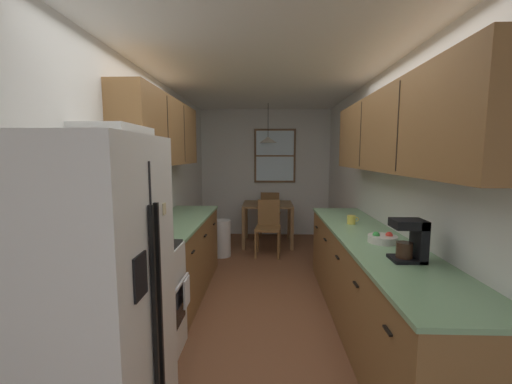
% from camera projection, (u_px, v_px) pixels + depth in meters
% --- Properties ---
extents(ground_plane, '(12.00, 12.00, 0.00)m').
position_uv_depth(ground_plane, '(264.00, 285.00, 4.03)').
color(ground_plane, brown).
extents(wall_left, '(0.10, 9.00, 2.55)m').
position_uv_depth(wall_left, '(155.00, 185.00, 3.92)').
color(wall_left, silver).
rests_on(wall_left, ground).
extents(wall_right, '(0.10, 9.00, 2.55)m').
position_uv_depth(wall_right, '(376.00, 186.00, 3.83)').
color(wall_right, silver).
rests_on(wall_right, ground).
extents(wall_back, '(4.40, 0.10, 2.55)m').
position_uv_depth(wall_back, '(265.00, 173.00, 6.51)').
color(wall_back, silver).
rests_on(wall_back, ground).
extents(ceiling_slab, '(4.40, 9.00, 0.08)m').
position_uv_depth(ceiling_slab, '(265.00, 74.00, 3.72)').
color(ceiling_slab, white).
extents(refrigerator, '(0.73, 0.82, 1.75)m').
position_uv_depth(refrigerator, '(91.00, 293.00, 1.77)').
color(refrigerator, white).
rests_on(refrigerator, ground).
extents(stove_range, '(0.66, 0.58, 1.10)m').
position_uv_depth(stove_range, '(138.00, 303.00, 2.54)').
color(stove_range, white).
rests_on(stove_range, ground).
extents(microwave_over_range, '(0.39, 0.62, 0.36)m').
position_uv_depth(microwave_over_range, '(116.00, 149.00, 2.40)').
color(microwave_over_range, white).
extents(counter_left, '(0.64, 1.90, 0.90)m').
position_uv_depth(counter_left, '(180.00, 256.00, 3.77)').
color(counter_left, brown).
rests_on(counter_left, ground).
extents(upper_cabinets_left, '(0.33, 1.98, 0.74)m').
position_uv_depth(upper_cabinets_left, '(163.00, 132.00, 3.56)').
color(upper_cabinets_left, brown).
extents(counter_right, '(0.64, 3.11, 0.90)m').
position_uv_depth(counter_right, '(370.00, 283.00, 2.96)').
color(counter_right, brown).
rests_on(counter_right, ground).
extents(upper_cabinets_right, '(0.33, 2.79, 0.70)m').
position_uv_depth(upper_cabinets_right, '(395.00, 131.00, 2.75)').
color(upper_cabinets_right, brown).
extents(dining_table, '(0.89, 0.82, 0.76)m').
position_uv_depth(dining_table, '(268.00, 210.00, 5.82)').
color(dining_table, brown).
rests_on(dining_table, ground).
extents(dining_chair_near, '(0.43, 0.43, 0.90)m').
position_uv_depth(dining_chair_near, '(268.00, 225.00, 5.22)').
color(dining_chair_near, brown).
rests_on(dining_chair_near, ground).
extents(dining_chair_far, '(0.43, 0.43, 0.90)m').
position_uv_depth(dining_chair_far, '(270.00, 211.00, 6.44)').
color(dining_chair_far, brown).
rests_on(dining_chair_far, ground).
extents(pendant_light, '(0.31, 0.31, 0.69)m').
position_uv_depth(pendant_light, '(268.00, 140.00, 5.67)').
color(pendant_light, black).
extents(back_window, '(0.83, 0.05, 1.08)m').
position_uv_depth(back_window, '(275.00, 156.00, 6.39)').
color(back_window, brown).
extents(trash_bin, '(0.30, 0.30, 0.59)m').
position_uv_depth(trash_bin, '(222.00, 238.00, 5.16)').
color(trash_bin, white).
rests_on(trash_bin, ground).
extents(storage_canister, '(0.12, 0.12, 0.16)m').
position_uv_depth(storage_canister, '(157.00, 226.00, 2.99)').
color(storage_canister, red).
rests_on(storage_canister, counter_left).
extents(dish_towel, '(0.02, 0.16, 0.24)m').
position_uv_depth(dish_towel, '(187.00, 292.00, 2.67)').
color(dish_towel, white).
extents(coffee_maker, '(0.22, 0.18, 0.30)m').
position_uv_depth(coffee_maker, '(412.00, 239.00, 2.23)').
color(coffee_maker, black).
rests_on(coffee_maker, counter_right).
extents(mug_by_coffeemaker, '(0.13, 0.09, 0.09)m').
position_uv_depth(mug_by_coffeemaker, '(351.00, 220.00, 3.44)').
color(mug_by_coffeemaker, '#E5CC4C').
rests_on(mug_by_coffeemaker, counter_right).
extents(fruit_bowl, '(0.24, 0.24, 0.09)m').
position_uv_depth(fruit_bowl, '(383.00, 238.00, 2.71)').
color(fruit_bowl, silver).
rests_on(fruit_bowl, counter_right).
extents(table_serving_bowl, '(0.20, 0.20, 0.06)m').
position_uv_depth(table_serving_bowl, '(264.00, 202.00, 5.76)').
color(table_serving_bowl, '#E0D14C').
rests_on(table_serving_bowl, dining_table).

